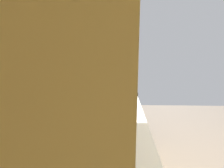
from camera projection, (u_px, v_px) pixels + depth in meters
The scene contains 5 objects.
wall_back at pixel (80, 88), 1.89m from camera, with size 4.27×0.12×2.57m, color beige.
upper_cabinets at pixel (98, 27), 1.38m from camera, with size 2.47×0.32×0.63m.
oven_range at pixel (118, 111), 3.59m from camera, with size 0.58×0.65×1.08m.
microwave at pixel (116, 90), 2.73m from camera, with size 0.53×0.35×0.32m.
bowl at pixel (121, 121), 2.01m from camera, with size 0.20×0.20×0.05m.
Camera 1 is at (-1.83, 1.23, 1.73)m, focal length 31.62 mm.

